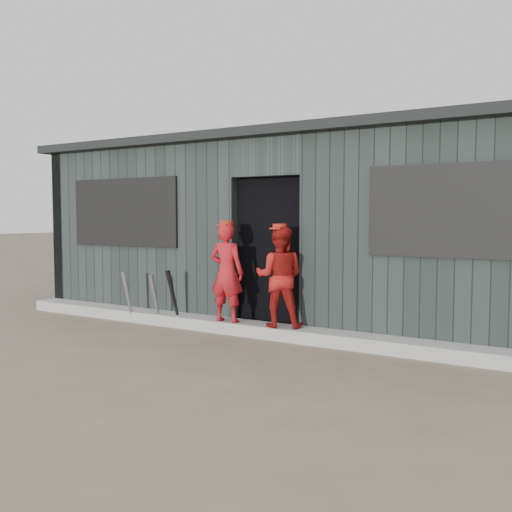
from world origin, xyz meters
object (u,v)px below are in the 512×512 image
Objects in this scene: dugout at (315,230)px; bat_left at (128,297)px; bat_right at (174,298)px; player_red_left at (227,272)px; bat_mid at (155,299)px; player_red_right at (279,277)px; player_grey_back at (292,279)px.

bat_left is at bearing -136.22° from dugout.
player_red_left reaches higher than bat_right.
bat_mid is 1.92m from player_red_right.
player_grey_back is (-0.18, 0.67, -0.10)m from player_red_right.
player_red_left is 0.92m from player_grey_back.
player_red_right is at bearing 2.09° from bat_right.
bat_mid is 0.57× the size of player_red_left.
player_red_right is (0.73, 0.06, -0.02)m from player_red_left.
bat_left is at bearing -170.78° from bat_right.
bat_mid is 1.22m from player_red_left.
bat_right is at bearing 27.51° from player_grey_back.
dugout is at bearing -106.60° from player_red_left.
player_red_left is at bearing -0.01° from bat_right.
player_grey_back reaches higher than bat_right.
bat_right is 1.62m from player_grey_back.
player_red_right is at bearing 4.32° from bat_left.
bat_right is at bearing 9.22° from bat_left.
bat_right reaches higher than bat_left.
dugout reaches higher than bat_right.
bat_mid is 0.54× the size of player_grey_back.
player_red_left reaches higher than player_red_right.
dugout is (0.39, 1.78, 0.51)m from player_red_left.
dugout is (1.26, 1.78, 0.90)m from bat_right.
player_red_right is at bearing -78.72° from dugout.
dugout is at bearing -99.02° from player_red_right.
bat_right is at bearing -125.27° from dugout.
player_red_right is 0.15× the size of dugout.
player_red_left reaches higher than player_grey_back.
bat_right is at bearing -4.26° from player_red_left.
player_red_right is at bearing 105.31° from player_grey_back.
bat_left reaches higher than bat_mid.
bat_mid is 0.09× the size of dugout.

